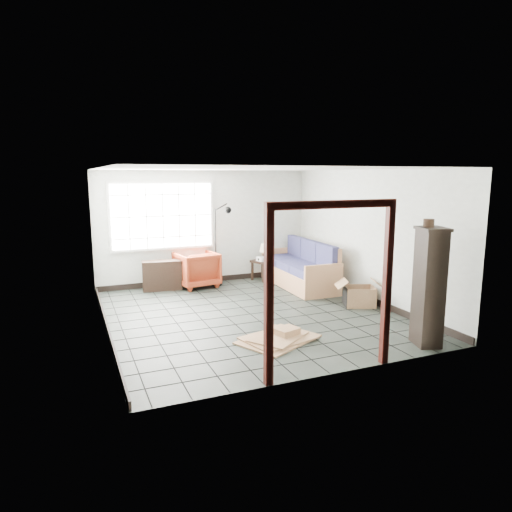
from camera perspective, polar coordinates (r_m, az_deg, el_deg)
name	(u,v)px	position (r m, az deg, el deg)	size (l,w,h in m)	color
ground	(250,314)	(8.36, -0.73, -7.27)	(5.50, 5.50, 0.00)	black
room_shell	(249,222)	(8.04, -0.84, 4.27)	(5.02, 5.52, 2.61)	#AFB2AB
window_panel	(163,216)	(10.33, -11.60, 4.93)	(2.32, 0.08, 1.52)	silver
doorway_trim	(332,267)	(5.67, 9.48, -1.39)	(1.80, 0.08, 2.20)	#36100C
futon_sofa	(302,270)	(10.42, 5.73, -1.70)	(0.93, 2.34, 1.03)	#B17750
armchair	(196,268)	(10.36, -7.45, -1.45)	(0.85, 0.79, 0.87)	maroon
side_table	(263,264)	(10.89, 0.86, -0.97)	(0.59, 0.59, 0.49)	black
table_lamp	(265,249)	(10.88, 1.10, 0.93)	(0.33, 0.33, 0.39)	black
projector	(263,259)	(10.79, 0.88, -0.35)	(0.31, 0.27, 0.09)	silver
floor_lamp	(222,242)	(10.40, -4.30, 1.80)	(0.53, 0.33, 1.87)	black
console_shelf	(162,275)	(10.21, -11.67, -2.37)	(0.87, 0.43, 0.65)	black
tall_shelf	(429,286)	(7.13, 20.81, -3.54)	(0.49, 0.57, 1.76)	black
pot	(429,223)	(7.00, 20.78, 3.88)	(0.19, 0.19, 0.11)	black
open_box	(359,296)	(9.05, 12.77, -4.92)	(1.01, 0.75, 0.52)	brown
cardboard_pile	(279,337)	(7.11, 2.94, -10.09)	(1.41, 1.26, 0.17)	brown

